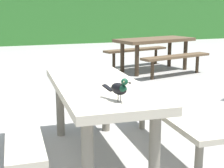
{
  "coord_description": "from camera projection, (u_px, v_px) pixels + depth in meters",
  "views": [
    {
      "loc": [
        -0.57,
        -2.97,
        1.43
      ],
      "look_at": [
        0.28,
        -0.56,
        0.84
      ],
      "focal_mm": 54.12,
      "sensor_mm": 36.0,
      "label": 1
    }
  ],
  "objects": [
    {
      "name": "ground_plane",
      "position": [
        65.0,
        159.0,
        3.24
      ],
      "size": [
        60.0,
        60.0,
        0.0
      ],
      "primitive_type": "plane",
      "color": "gray"
    },
    {
      "name": "picnic_table_mid_left",
      "position": [
        155.0,
        47.0,
        7.59
      ],
      "size": [
        2.06,
        2.04,
        0.74
      ],
      "color": "brown",
      "rests_on": "ground"
    },
    {
      "name": "hedge_wall",
      "position": [
        6.0,
        14.0,
        12.97
      ],
      "size": [
        28.0,
        1.51,
        2.32
      ],
      "primitive_type": "cube",
      "color": "#2D6B28",
      "rests_on": "ground"
    },
    {
      "name": "bird_grackle",
      "position": [
        120.0,
        88.0,
        2.48
      ],
      "size": [
        0.15,
        0.27,
        0.18
      ],
      "color": "black",
      "rests_on": "picnic_table_foreground"
    },
    {
      "name": "picnic_table_foreground",
      "position": [
        99.0,
        103.0,
        3.15
      ],
      "size": [
        1.76,
        1.84,
        0.74
      ],
      "color": "#B2A893",
      "rests_on": "ground"
    }
  ]
}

